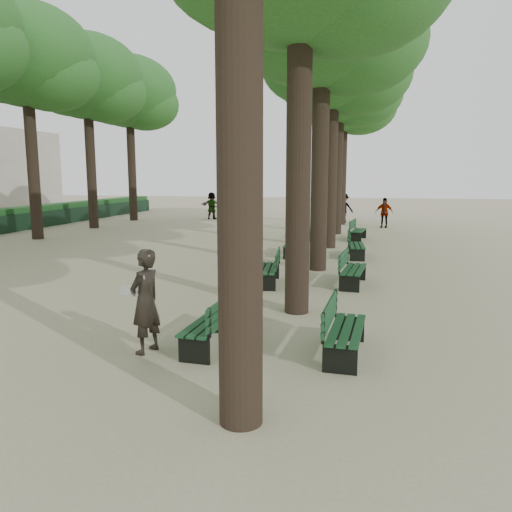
# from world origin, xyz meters

# --- Properties ---
(ground) EXTENTS (120.00, 120.00, 0.00)m
(ground) POSITION_xyz_m (0.00, 0.00, 0.00)
(ground) COLOR tan
(ground) RESTS_ON ground
(tree_central_2) EXTENTS (6.00, 6.00, 9.95)m
(tree_central_2) POSITION_xyz_m (1.50, 8.00, 7.65)
(tree_central_2) COLOR #33261C
(tree_central_2) RESTS_ON ground
(tree_central_3) EXTENTS (6.00, 6.00, 9.95)m
(tree_central_3) POSITION_xyz_m (1.50, 13.00, 7.65)
(tree_central_3) COLOR #33261C
(tree_central_3) RESTS_ON ground
(tree_central_4) EXTENTS (6.00, 6.00, 9.95)m
(tree_central_4) POSITION_xyz_m (1.50, 18.00, 7.65)
(tree_central_4) COLOR #33261C
(tree_central_4) RESTS_ON ground
(tree_central_5) EXTENTS (6.00, 6.00, 9.95)m
(tree_central_5) POSITION_xyz_m (1.50, 23.00, 7.65)
(tree_central_5) COLOR #33261C
(tree_central_5) RESTS_ON ground
(tree_far_3) EXTENTS (6.00, 6.00, 10.45)m
(tree_far_3) POSITION_xyz_m (-12.00, 13.00, 8.14)
(tree_far_3) COLOR #33261C
(tree_far_3) RESTS_ON ground
(tree_far_4) EXTENTS (6.00, 6.00, 10.45)m
(tree_far_4) POSITION_xyz_m (-12.00, 18.00, 8.14)
(tree_far_4) COLOR #33261C
(tree_far_4) RESTS_ON ground
(tree_far_5) EXTENTS (6.00, 6.00, 10.45)m
(tree_far_5) POSITION_xyz_m (-12.00, 23.00, 8.14)
(tree_far_5) COLOR #33261C
(tree_far_5) RESTS_ON ground
(bench_left_0) EXTENTS (0.67, 1.83, 0.92)m
(bench_left_0) POSITION_xyz_m (0.37, 0.46, 0.27)
(bench_left_0) COLOR black
(bench_left_0) RESTS_ON ground
(bench_left_1) EXTENTS (0.77, 1.85, 0.92)m
(bench_left_1) POSITION_xyz_m (0.37, 5.59, 0.27)
(bench_left_1) COLOR black
(bench_left_1) RESTS_ON ground
(bench_left_2) EXTENTS (0.59, 1.81, 0.92)m
(bench_left_2) POSITION_xyz_m (0.37, 10.53, 0.27)
(bench_left_2) COLOR black
(bench_left_2) RESTS_ON ground
(bench_left_3) EXTENTS (0.76, 1.85, 0.92)m
(bench_left_3) POSITION_xyz_m (0.37, 15.32, 0.27)
(bench_left_3) COLOR black
(bench_left_3) RESTS_ON ground
(bench_right_0) EXTENTS (0.68, 1.83, 0.92)m
(bench_right_0) POSITION_xyz_m (2.63, 0.52, 0.27)
(bench_right_0) COLOR black
(bench_right_0) RESTS_ON ground
(bench_right_1) EXTENTS (0.74, 1.85, 0.92)m
(bench_right_1) POSITION_xyz_m (2.63, 5.93, 0.27)
(bench_right_1) COLOR black
(bench_right_1) RESTS_ON ground
(bench_right_2) EXTENTS (0.70, 1.84, 0.92)m
(bench_right_2) POSITION_xyz_m (2.63, 10.64, 0.27)
(bench_right_2) COLOR black
(bench_right_2) RESTS_ON ground
(bench_right_3) EXTENTS (0.80, 1.86, 0.92)m
(bench_right_3) POSITION_xyz_m (2.63, 15.68, 0.27)
(bench_right_3) COLOR black
(bench_right_3) RESTS_ON ground
(man_with_map) EXTENTS (0.71, 0.77, 1.75)m
(man_with_map) POSITION_xyz_m (-0.62, -0.01, 0.88)
(man_with_map) COLOR black
(man_with_map) RESTS_ON ground
(pedestrian_a) EXTENTS (0.79, 0.64, 1.52)m
(pedestrian_a) POSITION_xyz_m (-7.22, 25.19, 0.76)
(pedestrian_a) COLOR #262628
(pedestrian_a) RESTS_ON ground
(pedestrian_b) EXTENTS (1.22, 0.58, 1.82)m
(pedestrian_b) POSITION_xyz_m (1.63, 24.10, 0.91)
(pedestrian_b) COLOR #262628
(pedestrian_b) RESTS_ON ground
(pedestrian_c) EXTENTS (1.03, 0.50, 1.69)m
(pedestrian_c) POSITION_xyz_m (3.97, 21.66, 0.84)
(pedestrian_c) COLOR #262628
(pedestrian_c) RESTS_ON ground
(pedestrian_e) EXTENTS (1.72, 0.55, 1.82)m
(pedestrian_e) POSITION_xyz_m (-7.19, 24.87, 0.91)
(pedestrian_e) COLOR #262628
(pedestrian_e) RESTS_ON ground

